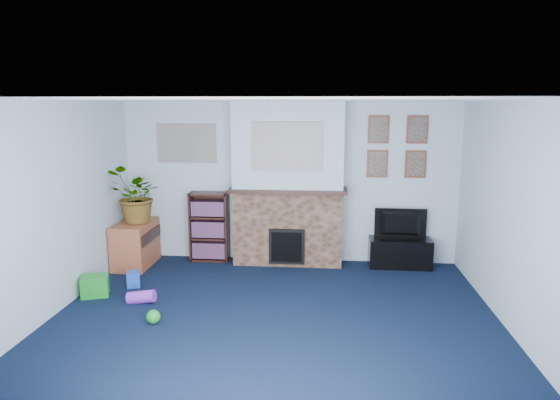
# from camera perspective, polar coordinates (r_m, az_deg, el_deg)

# --- Properties ---
(floor) EXTENTS (5.00, 4.50, 0.01)m
(floor) POSITION_cam_1_polar(r_m,az_deg,el_deg) (5.69, -0.73, -13.59)
(floor) COLOR black
(floor) RESTS_ON ground
(ceiling) EXTENTS (5.00, 4.50, 0.01)m
(ceiling) POSITION_cam_1_polar(r_m,az_deg,el_deg) (5.18, -0.79, 11.36)
(ceiling) COLOR white
(ceiling) RESTS_ON wall_back
(wall_back) EXTENTS (5.00, 0.04, 2.40)m
(wall_back) POSITION_cam_1_polar(r_m,az_deg,el_deg) (7.51, 1.04, 2.01)
(wall_back) COLOR #ACC0D0
(wall_back) RESTS_ON ground
(wall_front) EXTENTS (5.00, 0.04, 2.40)m
(wall_front) POSITION_cam_1_polar(r_m,az_deg,el_deg) (3.17, -5.09, -10.54)
(wall_front) COLOR #ACC0D0
(wall_front) RESTS_ON ground
(wall_left) EXTENTS (0.04, 4.50, 2.40)m
(wall_left) POSITION_cam_1_polar(r_m,az_deg,el_deg) (6.09, -24.84, -1.08)
(wall_left) COLOR #ACC0D0
(wall_left) RESTS_ON ground
(wall_right) EXTENTS (0.04, 4.50, 2.40)m
(wall_right) POSITION_cam_1_polar(r_m,az_deg,el_deg) (5.63, 25.47, -2.05)
(wall_right) COLOR #ACC0D0
(wall_right) RESTS_ON ground
(chimney_breast) EXTENTS (1.72, 0.50, 2.40)m
(chimney_breast) POSITION_cam_1_polar(r_m,az_deg,el_deg) (7.31, 0.92, 1.65)
(chimney_breast) COLOR brown
(chimney_breast) RESTS_ON ground
(collage_main) EXTENTS (1.00, 0.03, 0.68)m
(collage_main) POSITION_cam_1_polar(r_m,az_deg,el_deg) (7.03, 0.81, 6.17)
(collage_main) COLOR gray
(collage_main) RESTS_ON chimney_breast
(collage_left) EXTENTS (0.90, 0.03, 0.58)m
(collage_left) POSITION_cam_1_polar(r_m,az_deg,el_deg) (7.70, -10.61, 6.40)
(collage_left) COLOR gray
(collage_left) RESTS_ON wall_back
(portrait_tl) EXTENTS (0.30, 0.03, 0.40)m
(portrait_tl) POSITION_cam_1_polar(r_m,az_deg,el_deg) (7.43, 11.20, 7.92)
(portrait_tl) COLOR brown
(portrait_tl) RESTS_ON wall_back
(portrait_tr) EXTENTS (0.30, 0.03, 0.40)m
(portrait_tr) POSITION_cam_1_polar(r_m,az_deg,el_deg) (7.50, 15.42, 7.77)
(portrait_tr) COLOR brown
(portrait_tr) RESTS_ON wall_back
(portrait_bl) EXTENTS (0.30, 0.03, 0.40)m
(portrait_bl) POSITION_cam_1_polar(r_m,az_deg,el_deg) (7.47, 11.06, 4.09)
(portrait_bl) COLOR brown
(portrait_bl) RESTS_ON wall_back
(portrait_br) EXTENTS (0.30, 0.03, 0.40)m
(portrait_br) POSITION_cam_1_polar(r_m,az_deg,el_deg) (7.54, 15.23, 3.97)
(portrait_br) COLOR brown
(portrait_br) RESTS_ON wall_back
(tv_stand) EXTENTS (0.90, 0.38, 0.42)m
(tv_stand) POSITION_cam_1_polar(r_m,az_deg,el_deg) (7.57, 13.53, -5.79)
(tv_stand) COLOR black
(tv_stand) RESTS_ON ground
(television) EXTENTS (0.75, 0.12, 0.43)m
(television) POSITION_cam_1_polar(r_m,az_deg,el_deg) (7.48, 13.65, -2.69)
(television) COLOR black
(television) RESTS_ON tv_stand
(bookshelf) EXTENTS (0.58, 0.28, 1.05)m
(bookshelf) POSITION_cam_1_polar(r_m,az_deg,el_deg) (7.69, -8.04, -3.19)
(bookshelf) COLOR black
(bookshelf) RESTS_ON ground
(sideboard) EXTENTS (0.47, 0.84, 0.65)m
(sideboard) POSITION_cam_1_polar(r_m,az_deg,el_deg) (7.71, -16.18, -4.66)
(sideboard) COLOR #9C5032
(sideboard) RESTS_ON ground
(potted_plant) EXTENTS (0.88, 0.93, 0.81)m
(potted_plant) POSITION_cam_1_polar(r_m,az_deg,el_deg) (7.49, -16.24, 0.47)
(potted_plant) COLOR #26661E
(potted_plant) RESTS_ON sideboard
(mantel_clock) EXTENTS (0.10, 0.06, 0.14)m
(mantel_clock) POSITION_cam_1_polar(r_m,az_deg,el_deg) (7.26, 0.78, 1.87)
(mantel_clock) COLOR gold
(mantel_clock) RESTS_ON chimney_breast
(mantel_candle) EXTENTS (0.05, 0.05, 0.16)m
(mantel_candle) POSITION_cam_1_polar(r_m,az_deg,el_deg) (7.24, 3.53, 1.91)
(mantel_candle) COLOR #B2BFC6
(mantel_candle) RESTS_ON chimney_breast
(mantel_teddy) EXTENTS (0.12, 0.12, 0.12)m
(mantel_teddy) POSITION_cam_1_polar(r_m,az_deg,el_deg) (7.31, -2.96, 1.88)
(mantel_teddy) COLOR slate
(mantel_teddy) RESTS_ON chimney_breast
(mantel_can) EXTENTS (0.05, 0.05, 0.11)m
(mantel_can) POSITION_cam_1_polar(r_m,az_deg,el_deg) (7.24, 6.20, 1.70)
(mantel_can) COLOR blue
(mantel_can) RESTS_ON chimney_breast
(green_crate) EXTENTS (0.39, 0.35, 0.26)m
(green_crate) POSITION_cam_1_polar(r_m,az_deg,el_deg) (6.72, -20.38, -9.08)
(green_crate) COLOR #198C26
(green_crate) RESTS_ON ground
(toy_ball) EXTENTS (0.15, 0.15, 0.15)m
(toy_ball) POSITION_cam_1_polar(r_m,az_deg,el_deg) (5.75, -14.28, -12.69)
(toy_ball) COLOR #198C26
(toy_ball) RESTS_ON ground
(toy_block) EXTENTS (0.21, 0.21, 0.20)m
(toy_block) POSITION_cam_1_polar(r_m,az_deg,el_deg) (6.89, -16.41, -8.61)
(toy_block) COLOR blue
(toy_block) RESTS_ON ground
(toy_tube) EXTENTS (0.35, 0.15, 0.20)m
(toy_tube) POSITION_cam_1_polar(r_m,az_deg,el_deg) (6.35, -15.56, -10.64)
(toy_tube) COLOR purple
(toy_tube) RESTS_ON ground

